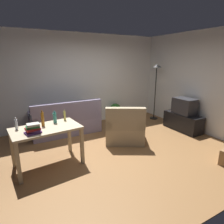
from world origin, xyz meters
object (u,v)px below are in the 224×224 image
Objects in this scene: potted_plant at (115,111)px; bottle_dark at (30,122)px; bottle_amber at (43,119)px; tv at (185,106)px; armchair at (125,129)px; couch at (66,122)px; tv_stand at (183,122)px; book_stack at (33,129)px; desk at (46,133)px; bottle_tall at (55,118)px; torchiere_lamp at (156,77)px; bottle_clear at (16,124)px; bottle_squat at (65,116)px.

potted_plant is 3.26m from bottle_dark.
bottle_amber reaches higher than potted_plant.
tv is at bearing -0.11° from bottle_amber.
armchair is at bearing 4.51° from bottle_dark.
bottle_amber is (-0.78, -1.36, 0.59)m from couch.
tv_stand is 4.03m from book_stack.
tv_stand is at bearing -4.34° from desk.
desk is at bearing -139.38° from bottle_tall.
torchiere_lamp is 1.43× the size of desk.
desk is at bearing 91.59° from tv.
bottle_amber is (-3.76, -1.22, -0.52)m from torchiere_lamp.
tv is at bearing -89.83° from torchiere_lamp.
bottle_clear is at bearing 32.28° from armchair.
book_stack reaches higher than desk.
tv is 1.92m from armchair.
potted_plant is at bearing -82.33° from armchair.
bottle_squat is (-1.45, 0.00, 0.53)m from armchair.
desk is 4.51× the size of bottle_dark.
torchiere_lamp reaches higher than potted_plant.
bottle_amber is at bearing 89.89° from tv.
tv_stand is 0.46m from tv.
bottle_amber reaches higher than armchair.
bottle_tall is (-0.54, -1.29, 0.56)m from couch.
bottle_tall reaches higher than bottle_squat.
couch is 1.69m from desk.
couch is 8.16× the size of bottle_squat.
tv is 3.54m from bottle_tall.
torchiere_lamp is 3.99m from bottle_amber.
book_stack is (-0.99, -1.67, 0.53)m from couch.
bottle_dark reaches higher than potted_plant.
tv is 2.14× the size of bottle_dark.
couch is 6.33× the size of book_stack.
bottle_clear reaches higher than couch.
tv_stand is at bearing 155.40° from couch.
armchair is (1.87, 0.25, -0.33)m from desk.
book_stack is (0.01, -0.29, -0.04)m from bottle_dark.
bottle_amber is (0.44, -0.03, 0.04)m from bottle_clear.
desk is at bearing -20.13° from bottle_dark.
bottle_tall is (-3.53, 0.08, 0.63)m from tv_stand.
bottle_squat is at bearing 18.77° from bottle_tall.
desk is 0.35m from bottle_dark.
tv is 2.70× the size of bottle_clear.
bottle_squat is (0.66, 0.17, -0.03)m from bottle_dark.
bottle_amber is at bearing 60.10° from couch.
bottle_dark is 0.69m from bottle_squat.
couch is at bearing 59.30° from book_stack.
tv_stand is at bearing -90.00° from torchiere_lamp.
armchair is at bearing 85.40° from tv_stand.
bottle_amber is 1.36× the size of bottle_squat.
bottle_dark is (-3.98, -0.02, 0.64)m from tv_stand.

